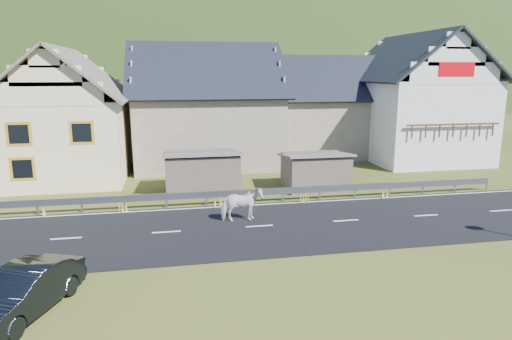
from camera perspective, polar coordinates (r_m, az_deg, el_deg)
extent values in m
plane|color=#2F3D12|center=(20.11, 0.42, -7.13)|extent=(160.00, 160.00, 0.00)
cube|color=black|center=(20.11, 0.42, -7.08)|extent=(60.00, 7.00, 0.04)
cube|color=silver|center=(20.10, 0.42, -7.01)|extent=(60.00, 6.60, 0.01)
cube|color=#93969B|center=(23.40, -1.34, -2.86)|extent=(28.00, 0.08, 0.34)
cube|color=#93969B|center=(24.02, -25.66, -4.26)|extent=(0.10, 0.06, 0.70)
cube|color=#93969B|center=(23.57, -20.95, -4.15)|extent=(0.10, 0.06, 0.70)
cube|color=#93969B|center=(23.29, -16.10, -4.00)|extent=(0.10, 0.06, 0.70)
cube|color=#93969B|center=(23.19, -11.17, -3.82)|extent=(0.10, 0.06, 0.70)
cube|color=#93969B|center=(23.25, -6.23, -3.62)|extent=(0.10, 0.06, 0.70)
cube|color=#93969B|center=(23.48, -1.35, -3.39)|extent=(0.10, 0.06, 0.70)
cube|color=#93969B|center=(23.88, 3.40, -3.14)|extent=(0.10, 0.06, 0.70)
cube|color=#93969B|center=(24.44, 7.95, -2.88)|extent=(0.10, 0.06, 0.70)
cube|color=#93969B|center=(25.14, 12.28, -2.61)|extent=(0.10, 0.06, 0.70)
cube|color=#93969B|center=(25.98, 16.34, -2.35)|extent=(0.10, 0.06, 0.70)
cube|color=#93969B|center=(26.94, 20.13, -2.10)|extent=(0.10, 0.06, 0.70)
cube|color=#93969B|center=(28.01, 23.65, -1.86)|extent=(0.10, 0.06, 0.70)
cube|color=#93969B|center=(29.18, 26.89, -1.62)|extent=(0.10, 0.06, 0.70)
cube|color=#6F6154|center=(25.77, -6.78, -0.34)|extent=(4.30, 3.30, 2.40)
cube|color=#6F6154|center=(26.56, 7.43, -0.20)|extent=(3.80, 2.90, 2.20)
cube|color=#F8E6B5|center=(31.52, -22.31, 3.71)|extent=(7.00, 9.00, 5.00)
cube|color=#C58D1B|center=(27.46, -27.53, 4.01)|extent=(1.30, 0.12, 1.30)
cube|color=#C58D1B|center=(26.72, -20.93, 4.40)|extent=(1.30, 0.12, 1.30)
cube|color=#C58D1B|center=(27.75, -27.14, 0.13)|extent=(1.30, 0.12, 1.30)
cube|color=tan|center=(33.16, -25.83, 10.85)|extent=(0.70, 0.70, 2.40)
cube|color=tan|center=(33.97, -6.22, 5.10)|extent=(10.00, 9.00, 5.00)
cube|color=tan|center=(38.06, 8.77, 5.49)|extent=(9.00, 8.00, 4.60)
cube|color=silver|center=(37.78, 19.00, 5.99)|extent=(8.00, 10.00, 6.00)
cube|color=#CD000B|center=(33.34, 23.80, 11.44)|extent=(2.60, 0.06, 0.90)
cube|color=#56361B|center=(33.33, 23.48, 5.25)|extent=(6.80, 0.12, 0.12)
ellipsoid|color=#1D3313|center=(200.58, -8.32, 4.45)|extent=(440.00, 280.00, 260.00)
imported|color=white|center=(20.56, -1.81, -4.30)|extent=(0.89, 1.87, 1.56)
imported|color=black|center=(14.63, -27.08, -13.41)|extent=(2.83, 4.29, 1.34)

